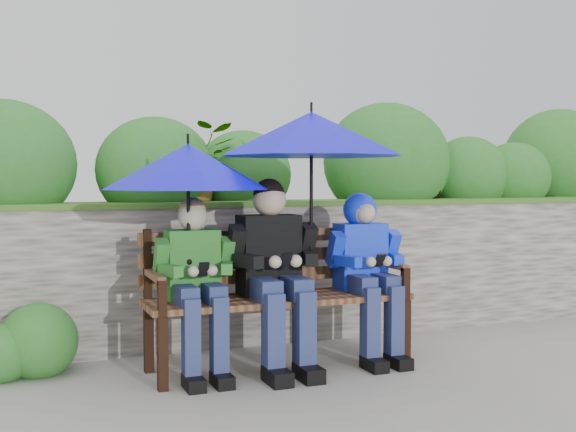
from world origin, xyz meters
name	(u,v)px	position (x,y,z in m)	size (l,w,h in m)	color
ground	(294,364)	(0.00, 0.00, 0.00)	(60.00, 60.00, 0.00)	gray
garden_backdrop	(219,239)	(-0.05, 1.56, 0.68)	(8.00, 2.84, 1.89)	#53514D
park_bench	(275,287)	(-0.12, 0.01, 0.50)	(1.68, 0.49, 0.88)	black
boy_left	(196,277)	(-0.65, -0.06, 0.60)	(0.47, 0.55, 1.08)	#1A6E18
boy_middle	(274,265)	(-0.16, -0.07, 0.65)	(0.56, 0.65, 1.19)	black
boy_right	(366,260)	(0.49, -0.05, 0.66)	(0.49, 0.59, 1.10)	#0015DD
umbrella_left	(188,167)	(-0.69, -0.04, 1.26)	(1.02, 1.02, 0.78)	#0A07E6
umbrella_right	(311,134)	(0.09, -0.06, 1.47)	(1.17, 1.17, 0.98)	#0A07E6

